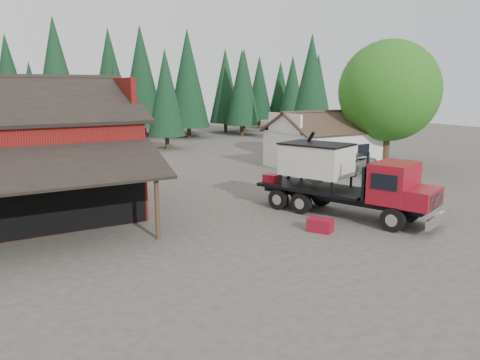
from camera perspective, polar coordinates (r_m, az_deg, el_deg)
ground at (r=21.75m, az=6.12°, el=-6.28°), size 120.00×120.00×0.00m
red_barn at (r=26.81m, az=-27.08°, el=1.80°), size 12.80×13.63×7.18m
farmhouse at (r=39.32m, az=10.15°, el=4.04°), size 8.60×6.42×4.65m
deciduous_tree at (r=39.66m, az=17.74°, el=9.90°), size 8.00×8.00×10.20m
conifer_backdrop at (r=60.25m, az=-18.44°, el=4.55°), size 76.00×16.00×16.00m
near_pine_b at (r=50.10m, az=-9.04°, el=10.47°), size 3.96×3.96×10.40m
near_pine_c at (r=54.76m, az=8.66°, el=11.60°), size 4.84×4.84×12.40m
near_pine_d at (r=51.29m, az=-21.47°, el=11.54°), size 5.28×5.28×13.40m
feed_truck at (r=24.44m, az=12.49°, el=0.25°), size 5.58×9.60×4.21m
silver_car at (r=37.54m, az=13.56°, el=2.13°), size 5.85×4.26×1.48m
equip_box at (r=21.90m, az=9.74°, el=-5.44°), size 1.15×1.30×0.60m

